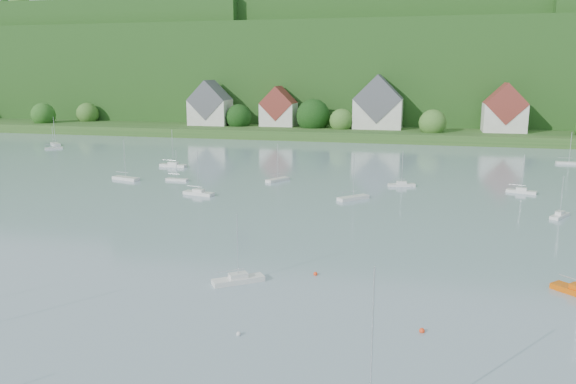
{
  "coord_description": "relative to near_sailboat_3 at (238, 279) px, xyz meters",
  "views": [
    {
      "loc": [
        20.78,
        -4.47,
        21.38
      ],
      "look_at": [
        1.34,
        75.0,
        4.0
      ],
      "focal_mm": 34.97,
      "sensor_mm": 36.0,
      "label": 1
    }
  ],
  "objects": [
    {
      "name": "mooring_buoy_2",
      "position": [
        18.72,
        -7.17,
        -0.41
      ],
      "size": [
        0.48,
        0.48,
        0.48
      ],
      "primitive_type": "sphere",
      "color": "#F94018",
      "rests_on": "ground"
    },
    {
      "name": "far_shore_strip",
      "position": [
        -2.64,
        152.14,
        1.09
      ],
      "size": [
        600.0,
        60.0,
        3.0
      ],
      "primitive_type": "cube",
      "color": "#29521F",
      "rests_on": "ground"
    },
    {
      "name": "mooring_buoy_1",
      "position": [
        3.89,
        -11.37,
        -0.41
      ],
      "size": [
        0.41,
        0.41,
        0.41
      ],
      "primitive_type": "sphere",
      "color": "silver",
      "rests_on": "ground"
    },
    {
      "name": "village_building_3",
      "position": [
        42.36,
        138.14,
        9.02
      ],
      "size": [
        13.0,
        10.4,
        15.5
      ],
      "color": "beige",
      "rests_on": "far_shore_strip"
    },
    {
      "name": "forested_ridge",
      "position": [
        -2.24,
        220.71,
        22.47
      ],
      "size": [
        620.0,
        181.22,
        69.89
      ],
      "color": "#1A4014",
      "rests_on": "ground"
    },
    {
      "name": "village_building_0",
      "position": [
        -57.64,
        139.14,
        9.1
      ],
      "size": [
        14.0,
        10.4,
        16.0
      ],
      "color": "beige",
      "rests_on": "far_shore_strip"
    },
    {
      "name": "far_sailboat_cluster",
      "position": [
        7.5,
        65.53,
        -0.04
      ],
      "size": [
        195.3,
        62.89,
        8.71
      ],
      "color": "silver",
      "rests_on": "ground"
    },
    {
      "name": "near_sailboat_3",
      "position": [
        0.0,
        0.0,
        0.0
      ],
      "size": [
        5.26,
        4.46,
        7.33
      ],
      "rotation": [
        0.0,
        0.0,
        0.64
      ],
      "color": "silver",
      "rests_on": "ground"
    },
    {
      "name": "mooring_buoy_3",
      "position": [
        7.39,
        4.13,
        -0.41
      ],
      "size": [
        0.46,
        0.46,
        0.46
      ],
      "primitive_type": "sphere",
      "color": "#F94018",
      "rests_on": "ground"
    },
    {
      "name": "village_building_1",
      "position": [
        -32.64,
        141.14,
        8.34
      ],
      "size": [
        12.0,
        9.36,
        14.0
      ],
      "color": "beige",
      "rests_on": "far_shore_strip"
    },
    {
      "name": "village_building_2",
      "position": [
        2.36,
        140.14,
        9.86
      ],
      "size": [
        16.0,
        11.44,
        18.0
      ],
      "color": "beige",
      "rests_on": "far_shore_strip"
    }
  ]
}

